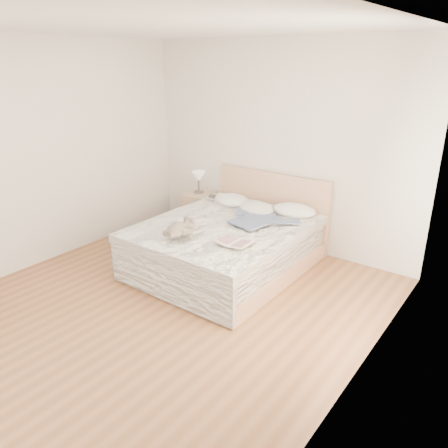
{
  "coord_description": "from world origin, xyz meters",
  "views": [
    {
      "loc": [
        2.88,
        -2.77,
        2.44
      ],
      "look_at": [
        0.03,
        1.05,
        0.62
      ],
      "focal_mm": 35.0,
      "sensor_mm": 36.0,
      "label": 1
    }
  ],
  "objects_px": {
    "childrens_book": "(234,243)",
    "bed": "(229,244)",
    "teddy_bear": "(177,234)",
    "nightstand": "(200,211)",
    "photo_book": "(216,199)",
    "table_lamp": "(199,178)"
  },
  "relations": [
    {
      "from": "nightstand",
      "to": "photo_book",
      "type": "relative_size",
      "value": 1.92
    },
    {
      "from": "table_lamp",
      "to": "childrens_book",
      "type": "distance_m",
      "value": 2.12
    },
    {
      "from": "nightstand",
      "to": "table_lamp",
      "type": "bearing_deg",
      "value": 137.51
    },
    {
      "from": "teddy_bear",
      "to": "childrens_book",
      "type": "bearing_deg",
      "value": 25.83
    },
    {
      "from": "photo_book",
      "to": "teddy_bear",
      "type": "distance_m",
      "value": 1.41
    },
    {
      "from": "photo_book",
      "to": "childrens_book",
      "type": "relative_size",
      "value": 0.79
    },
    {
      "from": "teddy_bear",
      "to": "nightstand",
      "type": "bearing_deg",
      "value": 128.06
    },
    {
      "from": "table_lamp",
      "to": "teddy_bear",
      "type": "xyz_separation_m",
      "value": [
        1.01,
        -1.58,
        -0.14
      ]
    },
    {
      "from": "bed",
      "to": "photo_book",
      "type": "distance_m",
      "value": 0.9
    },
    {
      "from": "photo_book",
      "to": "childrens_book",
      "type": "bearing_deg",
      "value": -76.04
    },
    {
      "from": "photo_book",
      "to": "childrens_book",
      "type": "height_order",
      "value": "same"
    },
    {
      "from": "table_lamp",
      "to": "childrens_book",
      "type": "xyz_separation_m",
      "value": [
        1.62,
        -1.36,
        -0.16
      ]
    },
    {
      "from": "table_lamp",
      "to": "nightstand",
      "type": "bearing_deg",
      "value": -42.49
    },
    {
      "from": "bed",
      "to": "childrens_book",
      "type": "relative_size",
      "value": 5.85
    },
    {
      "from": "childrens_book",
      "to": "bed",
      "type": "bearing_deg",
      "value": 129.81
    },
    {
      "from": "childrens_book",
      "to": "nightstand",
      "type": "bearing_deg",
      "value": 139.19
    },
    {
      "from": "photo_book",
      "to": "nightstand",
      "type": "bearing_deg",
      "value": 124.85
    },
    {
      "from": "nightstand",
      "to": "teddy_bear",
      "type": "xyz_separation_m",
      "value": [
        0.98,
        -1.55,
        0.37
      ]
    },
    {
      "from": "photo_book",
      "to": "teddy_bear",
      "type": "relative_size",
      "value": 0.88
    },
    {
      "from": "nightstand",
      "to": "childrens_book",
      "type": "xyz_separation_m",
      "value": [
        1.59,
        -1.33,
        0.35
      ]
    },
    {
      "from": "bed",
      "to": "photo_book",
      "type": "height_order",
      "value": "bed"
    },
    {
      "from": "bed",
      "to": "table_lamp",
      "type": "relative_size",
      "value": 6.73
    }
  ]
}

